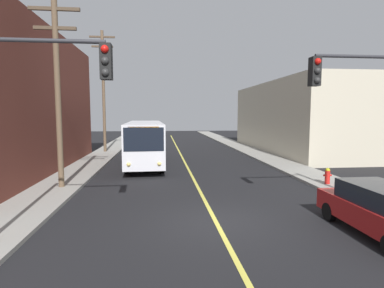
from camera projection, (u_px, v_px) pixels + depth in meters
ground_plane at (216, 222)px, 10.92m from camera, size 120.00×120.00×0.00m
sidewalk_left at (79, 172)px, 20.06m from camera, size 2.50×90.00×0.15m
sidewalk_right at (292, 168)px, 21.57m from camera, size 2.50×90.00×0.15m
lane_stripe_center at (184, 160)px, 25.77m from camera, size 0.16×60.00×0.01m
building_right_warehouse at (318, 117)px, 32.04m from camera, size 12.00×20.18×6.95m
city_bus at (145, 140)px, 23.90m from camera, size 2.98×12.23×3.20m
parked_car_red at (380, 209)px, 9.64m from camera, size 1.86×4.42×1.62m
utility_pole_near at (57, 84)px, 15.12m from camera, size 2.40×0.28×9.32m
utility_pole_mid at (103, 87)px, 29.80m from camera, size 2.40×0.28×11.63m
traffic_signal_left_corner at (35, 97)px, 8.60m from camera, size 3.75×0.48×6.00m
traffic_signal_right_corner at (366, 101)px, 11.01m from camera, size 3.75×0.48×6.00m
fire_hydrant at (327, 176)px, 16.25m from camera, size 0.44×0.26×0.84m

